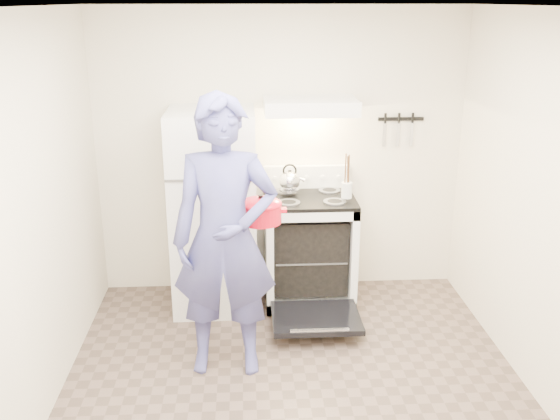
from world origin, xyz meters
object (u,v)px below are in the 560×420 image
at_px(stove_body, 309,251).
at_px(dutch_oven, 261,213).
at_px(refrigerator, 214,211).
at_px(person, 225,239).
at_px(tea_kettle, 290,180).

height_order(stove_body, dutch_oven, dutch_oven).
bearing_deg(stove_body, refrigerator, -178.23).
bearing_deg(person, dutch_oven, 40.48).
distance_m(tea_kettle, dutch_oven, 0.95).
bearing_deg(refrigerator, tea_kettle, 8.80).
height_order(refrigerator, person, person).
relative_size(stove_body, dutch_oven, 2.51).
bearing_deg(stove_body, tea_kettle, 155.66).
relative_size(refrigerator, person, 0.86).
height_order(stove_body, tea_kettle, tea_kettle).
bearing_deg(person, tea_kettle, 66.42).
xyz_separation_m(stove_body, person, (-0.69, -1.04, 0.53)).
bearing_deg(dutch_oven, stove_body, 62.30).
bearing_deg(stove_body, dutch_oven, -117.70).
xyz_separation_m(stove_body, dutch_oven, (-0.44, -0.83, 0.64)).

